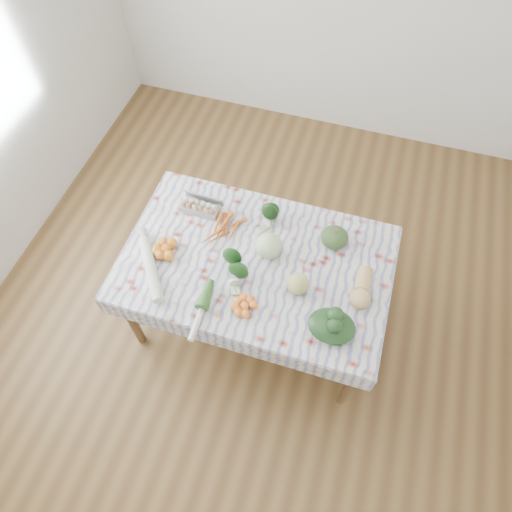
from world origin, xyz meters
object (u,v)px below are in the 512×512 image
Objects in this scene: dining_table at (256,268)px; grapefruit at (298,284)px; egg_carton at (199,208)px; kabocha_squash at (335,237)px; butternut_squash at (362,288)px; cabbage at (269,246)px.

dining_table is 12.18× the size of grapefruit.
egg_carton is 0.85m from grapefruit.
butternut_squash is (0.23, -0.31, 0.00)m from kabocha_squash.
cabbage is at bearing -151.68° from kabocha_squash.
egg_carton is at bearing -178.92° from kabocha_squash.
cabbage is (-0.37, -0.20, 0.03)m from kabocha_squash.
cabbage is (0.53, -0.18, 0.05)m from egg_carton.
egg_carton is 0.90m from kabocha_squash.
grapefruit is at bearing -166.67° from butternut_squash.
dining_table is at bearing 158.45° from grapefruit.
grapefruit reaches higher than dining_table.
cabbage is at bearing 54.15° from dining_table.
butternut_squash is 0.37m from grapefruit.
egg_carton is at bearing 165.49° from butternut_squash.
kabocha_squash is 0.38m from butternut_squash.
dining_table is 0.55m from egg_carton.
cabbage is 0.61m from butternut_squash.
dining_table is 9.69× the size of cabbage.
cabbage is at bearing 140.39° from grapefruit.
cabbage reaches higher than kabocha_squash.
egg_carton is 1.51× the size of kabocha_squash.
butternut_squash is at bearing -53.32° from kabocha_squash.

